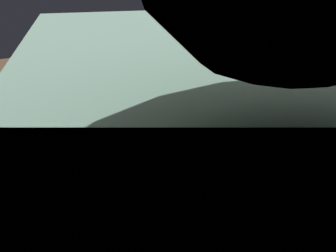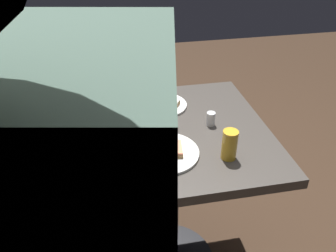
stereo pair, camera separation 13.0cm
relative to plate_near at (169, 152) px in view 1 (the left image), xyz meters
The scene contains 7 objects.
cafe_table 0.23m from the plate_near, 106.29° to the right, with size 0.74×0.70×0.76m.
plate_near is the anchor object (origin of this frame).
plate_far 0.32m from the plate_near, 99.41° to the right, with size 0.20×0.20×0.03m.
beer_mug 0.21m from the plate_near, ahead, with size 0.08×0.14×0.16m.
beer_glass_small 0.22m from the plate_near, 163.80° to the left, with size 0.05×0.05×0.10m, color gold.
salt_shaker 0.25m from the plate_near, 144.88° to the right, with size 0.03×0.03×0.05m, color silver.
cafe_chair 0.96m from the plate_near, 83.24° to the right, with size 0.42×0.42×0.90m.
Camera 1 is at (0.34, 1.04, 1.49)m, focal length 38.07 mm.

